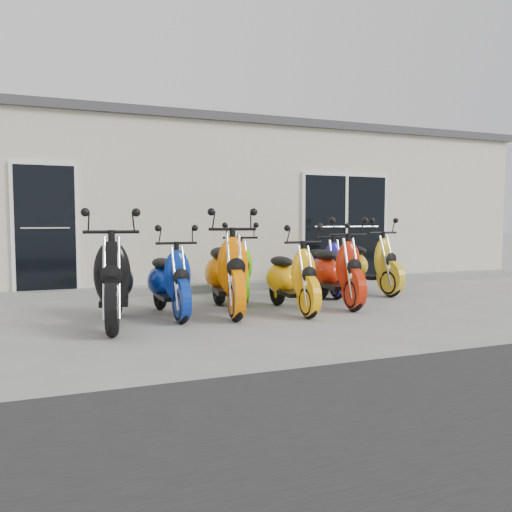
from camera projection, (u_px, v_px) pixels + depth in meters
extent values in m
plane|color=gray|center=(270.00, 308.00, 7.59)|extent=(80.00, 80.00, 0.00)
cube|color=beige|center=(190.00, 210.00, 12.33)|extent=(14.00, 6.00, 3.20)
cube|color=#3F3F42|center=(190.00, 141.00, 12.21)|extent=(14.20, 6.20, 0.16)
cube|color=gray|center=(230.00, 287.00, 9.47)|extent=(14.00, 0.40, 0.15)
cube|color=black|center=(46.00, 224.00, 8.39)|extent=(1.07, 0.08, 2.22)
cube|color=black|center=(345.00, 224.00, 10.45)|extent=(2.02, 0.08, 2.22)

